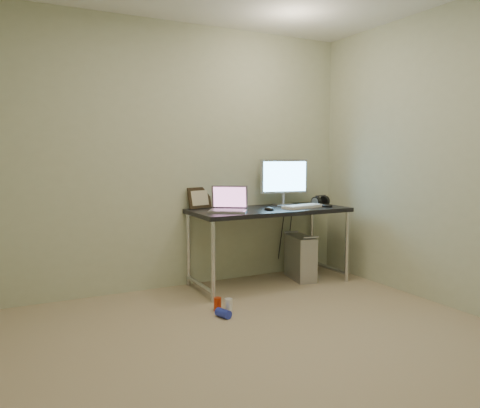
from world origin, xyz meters
name	(u,v)px	position (x,y,z in m)	size (l,w,h in m)	color
floor	(277,351)	(0.00, 0.00, 0.00)	(3.50, 3.50, 0.00)	tan
wall_back	(182,157)	(0.00, 1.75, 1.25)	(3.50, 0.02, 2.50)	beige
wall_right	(466,158)	(1.75, 0.00, 1.25)	(0.02, 3.50, 2.50)	beige
desk	(269,217)	(0.77, 1.41, 0.67)	(1.55, 0.68, 0.75)	black
tower_computer	(300,258)	(1.15, 1.41, 0.22)	(0.26, 0.45, 0.47)	#B7B6BB
cable_a	(281,237)	(1.10, 1.70, 0.40)	(0.01, 0.01, 0.70)	black
cable_b	(289,238)	(1.19, 1.68, 0.38)	(0.01, 0.01, 0.72)	black
can_red	(218,304)	(-0.02, 0.89, 0.06)	(0.06, 0.06, 0.11)	red
can_white	(229,306)	(0.04, 0.80, 0.06)	(0.07, 0.07, 0.12)	white
can_blue	(223,313)	(-0.05, 0.72, 0.03)	(0.07, 0.07, 0.13)	#2432BC
laptop	(229,205)	(0.31, 1.37, 0.81)	(0.44, 0.42, 0.24)	silver
monitor	(284,179)	(1.05, 1.59, 1.03)	(0.50, 0.18, 0.48)	silver
keyboard	(303,206)	(1.09, 1.30, 0.76)	(0.45, 0.15, 0.03)	white
mouse_right	(327,205)	(1.35, 1.26, 0.77)	(0.08, 0.12, 0.04)	black
mouse_left	(269,208)	(0.69, 1.28, 0.77)	(0.07, 0.12, 0.04)	black
headphones	(320,201)	(1.45, 1.49, 0.78)	(0.20, 0.12, 0.12)	black
picture_frame	(199,198)	(0.17, 1.73, 0.85)	(0.26, 0.03, 0.21)	black
webcam	(221,200)	(0.38, 1.67, 0.83)	(0.04, 0.03, 0.11)	silver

